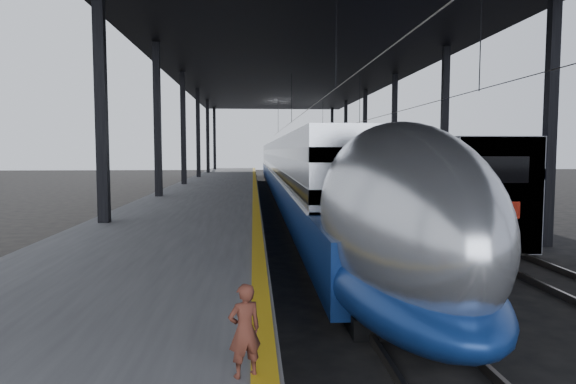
{
  "coord_description": "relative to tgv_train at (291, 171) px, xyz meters",
  "views": [
    {
      "loc": [
        -0.81,
        -12.44,
        3.39
      ],
      "look_at": [
        0.36,
        4.82,
        2.0
      ],
      "focal_mm": 32.0,
      "sensor_mm": 36.0,
      "label": 1
    }
  ],
  "objects": [
    {
      "name": "ground",
      "position": [
        -2.0,
        -25.08,
        -1.92
      ],
      "size": [
        160.0,
        160.0,
        0.0
      ],
      "primitive_type": "plane",
      "color": "black",
      "rests_on": "ground"
    },
    {
      "name": "platform",
      "position": [
        -5.5,
        -5.08,
        -1.42
      ],
      "size": [
        6.0,
        80.0,
        1.0
      ],
      "primitive_type": "cube",
      "color": "#4C4C4F",
      "rests_on": "ground"
    },
    {
      "name": "yellow_strip",
      "position": [
        -2.7,
        -5.08,
        -0.91
      ],
      "size": [
        0.3,
        80.0,
        0.01
      ],
      "primitive_type": "cube",
      "color": "gold",
      "rests_on": "platform"
    },
    {
      "name": "rails",
      "position": [
        2.5,
        -5.08,
        -1.84
      ],
      "size": [
        6.52,
        80.0,
        0.16
      ],
      "color": "slate",
      "rests_on": "ground"
    },
    {
      "name": "canopy",
      "position": [
        -0.1,
        -5.08,
        7.2
      ],
      "size": [
        18.0,
        75.0,
        9.47
      ],
      "color": "black",
      "rests_on": "ground"
    },
    {
      "name": "tgv_train",
      "position": [
        0.0,
        0.0,
        0.0
      ],
      "size": [
        2.86,
        65.2,
        4.1
      ],
      "color": "#ABADB2",
      "rests_on": "ground"
    },
    {
      "name": "second_train",
      "position": [
        5.0,
        5.35,
        0.04
      ],
      "size": [
        2.8,
        56.05,
        3.86
      ],
      "color": "navy",
      "rests_on": "ground"
    },
    {
      "name": "child",
      "position": [
        -2.91,
        -32.24,
        -0.41
      ],
      "size": [
        0.43,
        0.37,
        1.01
      ],
      "primitive_type": "imported",
      "rotation": [
        0.0,
        0.0,
        3.55
      ],
      "color": "#51251B",
      "rests_on": "platform"
    }
  ]
}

